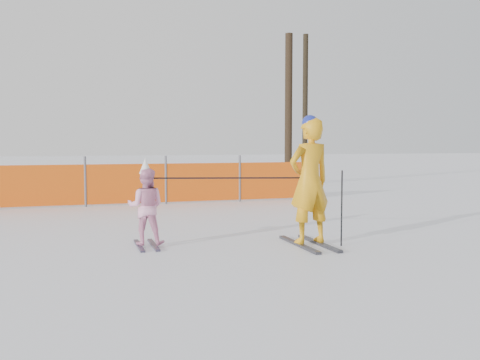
% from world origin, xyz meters
% --- Properties ---
extents(ground, '(120.00, 120.00, 0.00)m').
position_xyz_m(ground, '(0.00, 0.00, 0.00)').
color(ground, white).
rests_on(ground, ground).
extents(adult, '(0.77, 1.42, 2.01)m').
position_xyz_m(adult, '(0.97, 0.01, 1.01)').
color(adult, black).
rests_on(adult, ground).
extents(child, '(0.67, 0.94, 1.36)m').
position_xyz_m(child, '(-1.45, 0.67, 0.62)').
color(child, black).
rests_on(child, ground).
extents(ski_poles, '(2.76, 0.84, 1.17)m').
position_xyz_m(ski_poles, '(0.32, 0.16, 0.89)').
color(ski_poles, black).
rests_on(ski_poles, ground).
extents(tree_trunks, '(1.36, 1.26, 5.82)m').
position_xyz_m(tree_trunks, '(5.55, 11.35, 2.84)').
color(tree_trunks, black).
rests_on(tree_trunks, ground).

